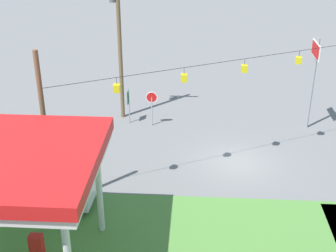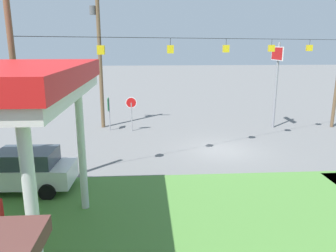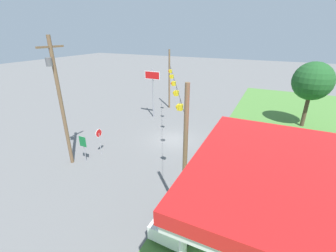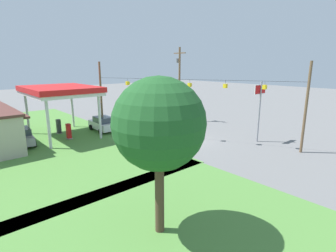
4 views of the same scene
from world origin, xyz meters
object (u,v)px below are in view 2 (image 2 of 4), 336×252
stop_sign_roadside (131,107)px  stop_sign_overhead (277,69)px  route_sign (109,107)px  car_at_pumps_front (23,170)px  utility_pole_main (99,50)px

stop_sign_roadside → stop_sign_overhead: stop_sign_overhead is taller
stop_sign_roadside → stop_sign_overhead: 10.95m
route_sign → car_at_pumps_front: bearing=75.6°
car_at_pumps_front → route_sign: (-2.57, -10.04, 0.77)m
route_sign → stop_sign_overhead: bearing=-179.9°
stop_sign_roadside → utility_pole_main: utility_pole_main is taller
stop_sign_overhead → route_sign: bearing=0.1°
stop_sign_roadside → stop_sign_overhead: bearing=1.8°
car_at_pumps_front → stop_sign_overhead: (-14.85, -10.07, 3.49)m
utility_pole_main → stop_sign_overhead: bearing=175.7°
utility_pole_main → route_sign: bearing=122.2°
car_at_pumps_front → utility_pole_main: bearing=-97.7°
route_sign → utility_pole_main: 4.19m
car_at_pumps_front → stop_sign_overhead: size_ratio=0.71×
stop_sign_overhead → route_sign: size_ratio=2.63×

